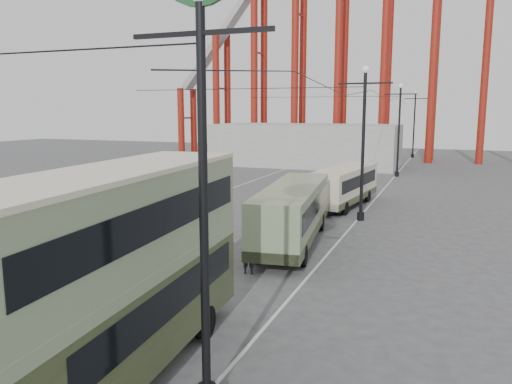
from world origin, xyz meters
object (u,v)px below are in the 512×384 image
at_px(double_decker_bus, 116,266).
at_px(single_decker_cream, 344,185).
at_px(lamp_post_near, 201,55).
at_px(pedestrian, 248,256).
at_px(single_decker_green, 293,211).

height_order(double_decker_bus, single_decker_cream, double_decker_bus).
distance_m(lamp_post_near, double_decker_bus, 5.47).
bearing_deg(pedestrian, lamp_post_near, 93.14).
relative_size(single_decker_green, single_decker_cream, 1.20).
height_order(lamp_post_near, single_decker_cream, lamp_post_near).
relative_size(lamp_post_near, single_decker_green, 1.00).
bearing_deg(single_decker_cream, pedestrian, -85.84).
relative_size(double_decker_bus, single_decker_green, 0.94).
bearing_deg(lamp_post_near, double_decker_bus, 175.86).
xyz_separation_m(lamp_post_near, single_decker_green, (-2.31, 14.19, -6.17)).
bearing_deg(single_decker_green, single_decker_cream, 80.35).
height_order(double_decker_bus, single_decker_green, double_decker_bus).
xyz_separation_m(lamp_post_near, single_decker_cream, (-1.85, 25.08, -6.31)).
bearing_deg(double_decker_bus, pedestrian, 86.66).
relative_size(single_decker_cream, pedestrian, 5.78).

